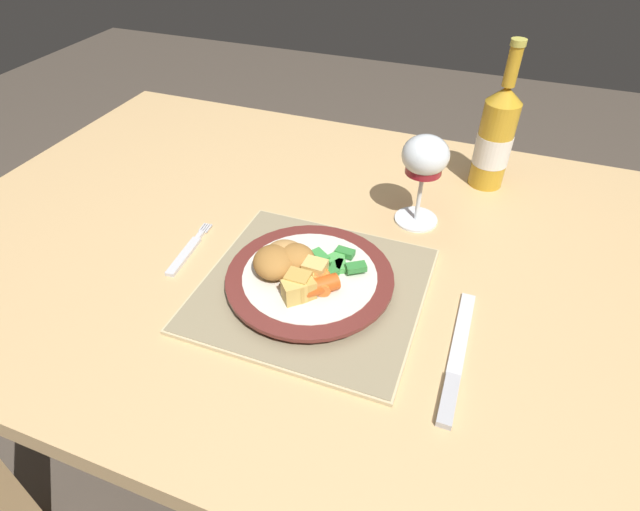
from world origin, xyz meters
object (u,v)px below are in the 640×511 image
dining_table (315,286)px  wine_glass (425,161)px  dinner_plate (310,279)px  bottle (495,138)px  table_knife (455,365)px  fork (187,252)px

dining_table → wine_glass: wine_glass is taller
dinner_plate → bottle: size_ratio=0.92×
wine_glass → table_knife: bearing=-68.8°
dining_table → bottle: 0.40m
fork → wine_glass: bearing=34.1°
dining_table → table_knife: size_ratio=5.77×
dinner_plate → table_knife: size_ratio=1.08×
dinner_plate → bottle: 0.43m
wine_glass → dining_table: bearing=-140.9°
table_knife → bottle: bearing=92.0°
wine_glass → bottle: (0.09, 0.16, -0.02)m
fork → wine_glass: wine_glass is taller
fork → dinner_plate: bearing=-1.5°
dinner_plate → table_knife: (0.21, -0.06, -0.01)m
table_knife → bottle: 0.45m
fork → bottle: 0.55m
wine_glass → bottle: bottle is taller
dining_table → fork: (-0.17, -0.10, 0.10)m
table_knife → bottle: (-0.02, 0.44, 0.09)m
dinner_plate → bottle: bearing=62.2°
dinner_plate → table_knife: 0.22m
dining_table → wine_glass: size_ratio=8.22×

